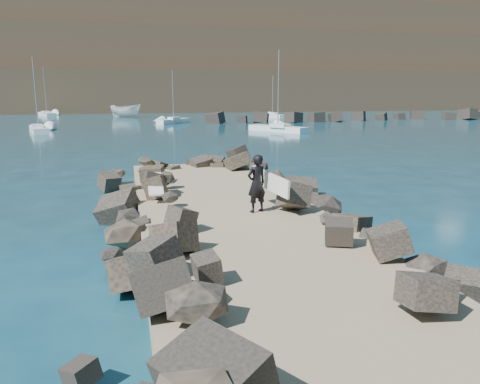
{
  "coord_description": "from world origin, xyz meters",
  "views": [
    {
      "loc": [
        -3.23,
        -14.47,
        4.45
      ],
      "look_at": [
        0.0,
        -1.0,
        1.5
      ],
      "focal_mm": 35.0,
      "sensor_mm": 36.0,
      "label": 1
    }
  ],
  "objects_px": {
    "surfboard_resting": "(155,187)",
    "boat_imported": "(126,111)",
    "surfer_with_board": "(259,183)",
    "sailboat_d": "(273,116)"
  },
  "relations": [
    {
      "from": "surfboard_resting",
      "to": "sailboat_d",
      "type": "bearing_deg",
      "value": 70.46
    },
    {
      "from": "surfboard_resting",
      "to": "boat_imported",
      "type": "distance_m",
      "value": 72.19
    },
    {
      "from": "surfboard_resting",
      "to": "boat_imported",
      "type": "bearing_deg",
      "value": 92.29
    },
    {
      "from": "surfer_with_board",
      "to": "sailboat_d",
      "type": "distance_m",
      "value": 70.54
    },
    {
      "from": "sailboat_d",
      "to": "surfer_with_board",
      "type": "bearing_deg",
      "value": -107.76
    },
    {
      "from": "surfer_with_board",
      "to": "sailboat_d",
      "type": "bearing_deg",
      "value": 72.24
    },
    {
      "from": "surfer_with_board",
      "to": "sailboat_d",
      "type": "relative_size",
      "value": 0.31
    },
    {
      "from": "surfboard_resting",
      "to": "surfer_with_board",
      "type": "bearing_deg",
      "value": -40.4
    },
    {
      "from": "surfer_with_board",
      "to": "boat_imported",
      "type": "bearing_deg",
      "value": 93.23
    },
    {
      "from": "boat_imported",
      "to": "surfer_with_board",
      "type": "bearing_deg",
      "value": -146.66
    }
  ]
}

